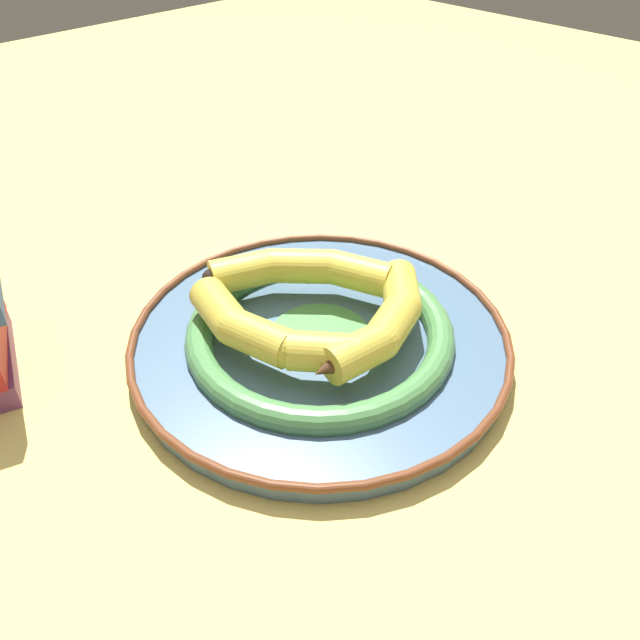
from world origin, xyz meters
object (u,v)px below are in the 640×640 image
Objects in this scene: decorative_bowl at (320,337)px; banana_a at (305,270)px; banana_b at (262,332)px; banana_c at (383,324)px.

banana_a reaches higher than decorative_bowl.
banana_b and banana_c have the same top height.
banana_c is (-0.12, 0.01, -0.00)m from banana_a.
banana_c is at bearing -158.66° from decorative_bowl.
banana_c is (-0.07, -0.09, -0.00)m from banana_b.
decorative_bowl is at bearing 67.88° from banana_b.
banana_a is (0.06, -0.03, 0.04)m from decorative_bowl.
banana_a is 0.84× the size of banana_b.
banana_a is 0.93× the size of banana_c.
decorative_bowl is 0.08m from banana_c.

